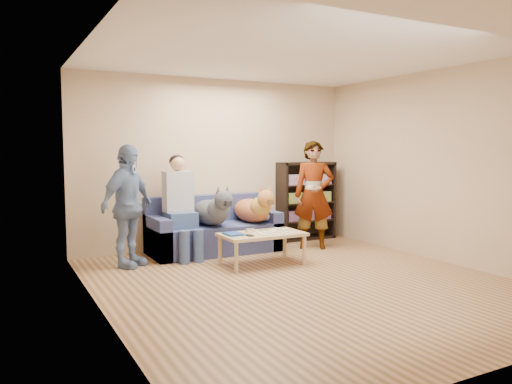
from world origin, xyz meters
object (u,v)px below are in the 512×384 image
person_standing_right (314,195)px  notebook_blue (233,234)px  person_seated (180,203)px  sofa (213,233)px  person_standing_left (127,206)px  coffee_table (262,236)px  camera_silver (250,230)px  dog_gray (212,211)px  dog_tan (254,209)px  bookshelf (306,199)px

person_standing_right → notebook_blue: size_ratio=6.33×
person_seated → sofa: bearing=13.1°
person_standing_left → coffee_table: size_ratio=1.44×
person_standing_left → sofa: person_standing_left is taller
camera_silver → notebook_blue: bearing=-166.0°
coffee_table → camera_silver: bearing=135.0°
notebook_blue → dog_gray: bearing=86.0°
dog_gray → dog_tan: 0.66m
dog_tan → bookshelf: 1.31m
person_standing_right → dog_gray: size_ratio=1.31×
camera_silver → person_seated: person_seated is taller
camera_silver → sofa: size_ratio=0.06×
person_standing_right → bookshelf: 0.81m
person_standing_left → person_seated: (0.80, 0.24, -0.02)m
notebook_blue → sofa: bearing=81.8°
person_standing_left → camera_silver: bearing=-59.6°
dog_tan → camera_silver: bearing=-121.4°
sofa → person_seated: bearing=-166.9°
person_standing_left → person_seated: 0.83m
camera_silver → person_standing_left: bearing=158.7°
camera_silver → person_seated: bearing=129.7°
sofa → dog_tan: size_ratio=1.64×
dog_tan → bookshelf: bookshelf is taller
sofa → coffee_table: bearing=-76.6°
person_seated → camera_silver: bearing=-50.3°
person_seated → bookshelf: (2.34, 0.36, -0.09)m
person_standing_left → camera_silver: size_ratio=14.44×
person_standing_left → dog_tan: size_ratio=1.37×
person_seated → dog_tan: person_seated is taller
person_seated → dog_gray: bearing=-9.2°
notebook_blue → dog_gray: 0.84m
notebook_blue → camera_silver: size_ratio=2.36×
person_standing_right → dog_tan: (-0.89, 0.27, -0.19)m
person_standing_left → dog_gray: bearing=-30.7°
notebook_blue → dog_gray: size_ratio=0.21×
bookshelf → camera_silver: bearing=-144.7°
camera_silver → dog_gray: bearing=106.7°
sofa → person_standing_left: bearing=-164.7°
dog_gray → bookshelf: size_ratio=0.96×
person_standing_left → dog_gray: (1.25, 0.17, -0.15)m
person_standing_right → person_standing_left: 2.81m
person_standing_left → bookshelf: person_standing_left is taller
person_seated → dog_gray: 0.48m
person_standing_left → camera_silver: person_standing_left is taller
sofa → person_seated: person_seated is taller
sofa → person_seated: 0.74m
camera_silver → coffee_table: size_ratio=0.10×
dog_gray → coffee_table: dog_gray is taller
bookshelf → sofa: bearing=-172.6°
person_standing_left → dog_tan: person_standing_left is taller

